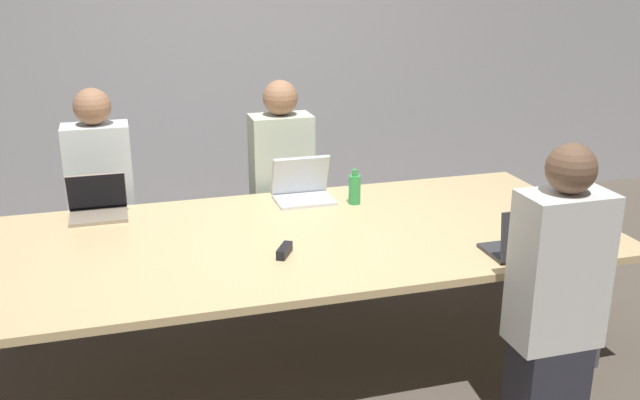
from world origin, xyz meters
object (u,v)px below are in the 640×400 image
at_px(person_near_right, 556,297).
at_px(laptop_far_left, 98,204).
at_px(person_far_center, 282,187).
at_px(stapler, 284,251).
at_px(laptop_far_center, 302,188).
at_px(cup_near_right, 561,236).
at_px(laptop_near_right, 523,242).
at_px(person_far_left, 102,201).
at_px(bottle_far_center, 355,189).

relative_size(person_near_right, laptop_far_left, 4.24).
relative_size(person_far_center, stapler, 9.20).
bearing_deg(laptop_far_center, stapler, -110.79).
bearing_deg(laptop_far_left, person_far_center, 17.08).
distance_m(cup_near_right, laptop_far_left, 2.56).
bearing_deg(laptop_far_left, cup_near_right, -26.21).
relative_size(laptop_near_right, person_far_left, 0.23).
distance_m(laptop_near_right, stapler, 1.18).
xyz_separation_m(person_near_right, laptop_far_left, (-1.99, 1.57, 0.12)).
bearing_deg(bottle_far_center, laptop_far_center, 149.96).
distance_m(laptop_far_center, person_far_left, 1.28).
xyz_separation_m(person_near_right, cup_near_right, (0.31, 0.44, 0.09)).
xyz_separation_m(person_far_center, laptop_far_left, (-1.17, -0.36, 0.11)).
bearing_deg(stapler, laptop_near_right, 12.92).
distance_m(laptop_near_right, laptop_far_left, 2.36).
xyz_separation_m(laptop_near_right, laptop_far_left, (-2.02, 1.21, -0.00)).
height_order(laptop_near_right, stapler, laptop_near_right).
distance_m(person_near_right, person_far_center, 2.10).
distance_m(person_near_right, bottle_far_center, 1.46).
bearing_deg(person_near_right, laptop_far_left, -38.38).
bearing_deg(laptop_far_left, person_near_right, -38.38).
relative_size(laptop_near_right, bottle_far_center, 1.47).
relative_size(bottle_far_center, stapler, 1.42).
bearing_deg(bottle_far_center, stapler, -132.05).
height_order(person_near_right, laptop_far_left, person_near_right).
height_order(person_near_right, stapler, person_near_right).
bearing_deg(person_far_left, stapler, -55.09).
bearing_deg(laptop_far_left, stapler, -44.03).
xyz_separation_m(person_far_center, bottle_far_center, (0.32, -0.56, 0.13)).
bearing_deg(stapler, laptop_far_center, 99.19).
distance_m(cup_near_right, person_far_center, 1.87).
height_order(cup_near_right, person_far_left, person_far_left).
relative_size(laptop_far_center, stapler, 2.35).
height_order(laptop_near_right, person_far_center, person_far_center).
xyz_separation_m(laptop_far_center, laptop_far_left, (-1.21, 0.04, -0.00)).
xyz_separation_m(bottle_far_center, person_far_left, (-1.48, 0.60, -0.13)).
distance_m(laptop_far_left, stapler, 1.24).
relative_size(bottle_far_center, person_far_left, 0.15).
height_order(cup_near_right, stapler, cup_near_right).
xyz_separation_m(laptop_far_center, person_far_left, (-1.19, 0.44, -0.12)).
bearing_deg(person_near_right, cup_near_right, -125.23).
distance_m(laptop_near_right, person_far_left, 2.58).
distance_m(cup_near_right, person_far_left, 2.75).
relative_size(person_near_right, person_far_center, 0.99).
bearing_deg(person_near_right, laptop_far_center, -63.04).
relative_size(laptop_near_right, stapler, 2.08).
relative_size(cup_near_right, laptop_far_center, 0.28).
height_order(cup_near_right, person_far_center, person_far_center).
bearing_deg(cup_near_right, laptop_far_left, 153.79).
distance_m(laptop_near_right, cup_near_right, 0.29).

